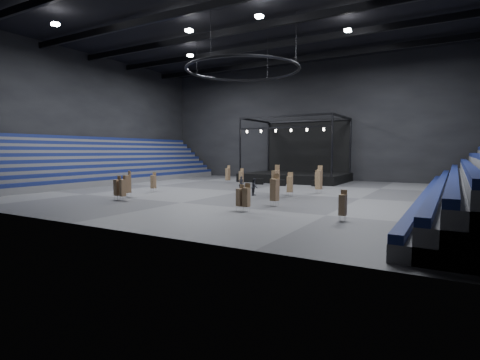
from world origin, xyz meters
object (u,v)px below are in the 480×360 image
Objects in this scene: chair_stack_11 at (117,187)px; chair_stack_8 at (290,184)px; chair_stack_3 at (240,197)px; chair_stack_6 at (246,197)px; chair_stack_12 at (123,188)px; crew_member at (255,187)px; chair_stack_13 at (276,181)px; chair_stack_9 at (241,177)px; flight_case_mid at (281,183)px; chair_stack_5 at (343,205)px; man_center at (241,183)px; chair_stack_4 at (128,183)px; flight_case_right at (316,183)px; chair_stack_1 at (319,179)px; stage at (297,171)px; chair_stack_0 at (228,174)px; flight_case_left at (259,182)px; chair_stack_10 at (317,178)px; chair_stack_7 at (153,181)px; chair_stack_2 at (275,189)px.

chair_stack_8 is at bearing 48.87° from chair_stack_11.
chair_stack_6 is (0.50, 0.02, 0.05)m from chair_stack_3.
chair_stack_12 is 1.31× the size of crew_member.
chair_stack_9 is at bearing 152.44° from chair_stack_13.
chair_stack_5 is (13.02, -20.07, 0.64)m from flight_case_mid.
chair_stack_9 is 1.00× the size of chair_stack_12.
chair_stack_5 is at bearing 117.50° from man_center.
flight_case_mid is at bearing 84.40° from chair_stack_4.
flight_case_right is 0.38× the size of chair_stack_1.
stage is 15.65m from man_center.
chair_stack_0 reaches higher than chair_stack_9.
chair_stack_6 is 20.29m from chair_stack_9.
crew_member is at bearing -64.88° from flight_case_left.
man_center is at bearing -60.13° from chair_stack_9.
chair_stack_9 is at bearing -149.73° from flight_case_mid.
chair_stack_12 is at bearing -34.63° from chair_stack_4.
chair_stack_7 is at bearing -121.26° from chair_stack_10.
flight_case_right is 18.26m from chair_stack_2.
chair_stack_0 is 21.98m from chair_stack_2.
chair_stack_11 is at bearing -48.45° from chair_stack_4.
chair_stack_6 reaches higher than man_center.
chair_stack_13 reaches higher than chair_stack_9.
chair_stack_11 is at bearing -117.26° from flight_case_right.
chair_stack_1 is 1.11× the size of chair_stack_2.
chair_stack_6 is (13.93, -19.88, -0.18)m from chair_stack_0.
chair_stack_0 is at bearing 107.94° from chair_stack_4.
chair_stack_13 is at bearing 140.25° from chair_stack_5.
chair_stack_7 is at bearing -178.77° from chair_stack_8.
stage reaches higher than chair_stack_12.
chair_stack_0 is 1.18× the size of chair_stack_6.
chair_stack_13 is (5.40, -19.46, 0.11)m from stage.
chair_stack_13 is at bearing -56.53° from flight_case_left.
chair_stack_13 reaches higher than flight_case_right.
chair_stack_11 is at bearing -100.31° from flight_case_left.
chair_stack_3 is (8.88, -20.36, 0.67)m from flight_case_left.
flight_case_mid is 12.19m from chair_stack_13.
crew_member is at bearing 145.90° from chair_stack_5.
chair_stack_13 reaches higher than chair_stack_11.
chair_stack_11 is (1.98, -6.71, 0.04)m from chair_stack_7.
chair_stack_2 is 1.34× the size of chair_stack_3.
chair_stack_3 is at bearing -84.09° from chair_stack_1.
flight_case_left is (-2.33, -7.77, -1.07)m from stage.
chair_stack_13 is (-0.36, -11.23, 0.42)m from chair_stack_10.
chair_stack_1 is 1.36× the size of chair_stack_7.
chair_stack_13 reaches higher than chair_stack_1.
chair_stack_6 is at bearing -24.51° from chair_stack_7.
chair_stack_13 is (13.42, 2.04, 0.44)m from chair_stack_7.
chair_stack_7 is 13.58m from chair_stack_13.
chair_stack_1 is 19.75m from chair_stack_11.
chair_stack_2 is at bearing 156.36° from chair_stack_5.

